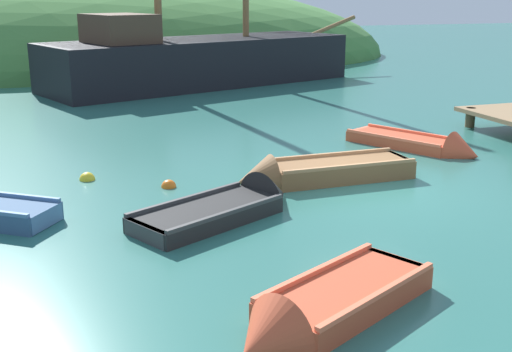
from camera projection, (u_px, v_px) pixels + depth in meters
ground_plane at (371, 188)px, 13.17m from camera, size 120.00×120.00×0.00m
shore_hill at (53, 61)px, 37.24m from camera, size 41.43×21.40×9.67m
sailing_ship at (199, 67)px, 27.64m from camera, size 15.99×8.34×12.60m
rowboat_outer_right at (321, 313)px, 7.83m from camera, size 3.24×2.34×1.01m
rowboat_outer_left at (314, 175)px, 13.60m from camera, size 3.88×1.14×1.06m
rowboat_near_dock at (233, 209)px, 11.61m from camera, size 3.51×2.53×1.12m
rowboat_portside at (423, 147)px, 16.34m from camera, size 2.56×3.61×1.03m
buoy_yellow at (87, 180)px, 13.73m from camera, size 0.34×0.34×0.34m
buoy_orange at (169, 187)px, 13.22m from camera, size 0.31×0.31×0.31m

